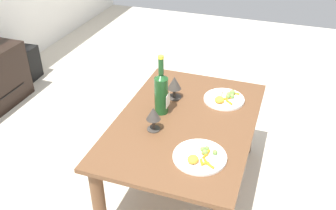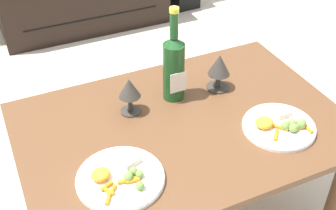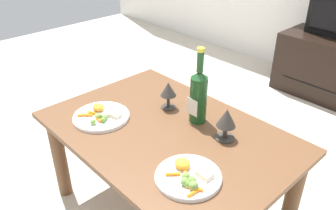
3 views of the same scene
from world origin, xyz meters
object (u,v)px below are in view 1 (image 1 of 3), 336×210
object	(u,v)px
dining_table	(185,134)
wine_bottle	(161,91)
goblet_left	(153,115)
goblet_right	(174,84)
dinner_plate_right	(224,98)
dinner_plate_left	(200,156)
floor_speaker	(27,63)

from	to	relation	value
dining_table	wine_bottle	xyz separation A→B (m)	(0.04, 0.15, 0.23)
goblet_left	goblet_right	world-z (taller)	goblet_right
goblet_left	dinner_plate_right	bearing A→B (deg)	-35.00
dinner_plate_left	dinner_plate_right	xyz separation A→B (m)	(0.56, -0.00, 0.00)
floor_speaker	dinner_plate_left	world-z (taller)	dinner_plate_left
dining_table	goblet_left	xyz separation A→B (m)	(-0.14, 0.13, 0.19)
dinner_plate_right	goblet_left	bearing A→B (deg)	145.00
wine_bottle	goblet_right	size ratio (longest dim) A/B	2.45
goblet_right	wine_bottle	bearing A→B (deg)	173.78
dining_table	dinner_plate_left	xyz separation A→B (m)	(-0.28, -0.16, 0.10)
wine_bottle	dinner_plate_right	world-z (taller)	wine_bottle
goblet_right	floor_speaker	bearing A→B (deg)	67.36
floor_speaker	dinner_plate_right	size ratio (longest dim) A/B	1.25
wine_bottle	dinner_plate_left	distance (m)	0.46
goblet_right	dinner_plate_right	size ratio (longest dim) A/B	0.59
dining_table	floor_speaker	world-z (taller)	dining_table
dining_table	goblet_left	world-z (taller)	goblet_left
goblet_right	dinner_plate_left	xyz separation A→B (m)	(-0.49, -0.29, -0.08)
goblet_left	dinner_plate_left	distance (m)	0.33
dining_table	dinner_plate_right	distance (m)	0.34
dining_table	dinner_plate_left	bearing A→B (deg)	-150.93
goblet_left	wine_bottle	bearing A→B (deg)	6.22
dining_table	dinner_plate_left	distance (m)	0.34
dining_table	goblet_right	size ratio (longest dim) A/B	7.66
dining_table	dinner_plate_right	bearing A→B (deg)	-29.27
dining_table	wine_bottle	size ratio (longest dim) A/B	3.12
wine_bottle	dinner_plate_right	xyz separation A→B (m)	(0.24, -0.31, -0.12)
floor_speaker	goblet_right	size ratio (longest dim) A/B	2.13
floor_speaker	wine_bottle	xyz separation A→B (m)	(-0.87, -1.65, 0.49)
dining_table	wine_bottle	distance (m)	0.28
wine_bottle	dinner_plate_left	size ratio (longest dim) A/B	1.35
goblet_left	goblet_right	xyz separation A→B (m)	(0.35, 0.00, -0.00)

